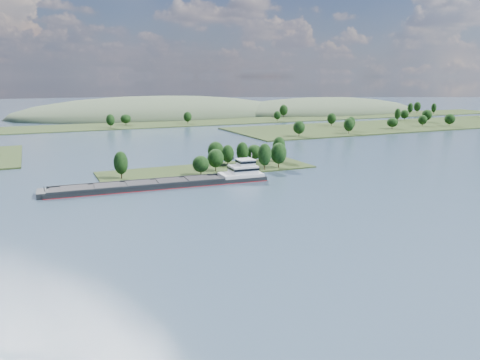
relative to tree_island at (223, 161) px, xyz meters
name	(u,v)px	position (x,y,z in m)	size (l,w,h in m)	color
ground	(267,201)	(-7.30, -59.42, -3.85)	(1800.00, 1800.00, 0.00)	#324356
tree_island	(223,161)	(0.00, 0.00, 0.00)	(100.00, 31.99, 13.99)	#233216
right_bank	(405,125)	(224.34, 119.96, -2.79)	(320.00, 90.00, 14.42)	#233216
back_shoreline	(129,125)	(-0.57, 220.33, -3.17)	(900.00, 60.00, 15.45)	#233216
hill_east	(323,112)	(252.70, 290.58, -3.85)	(260.00, 140.00, 36.00)	#3D4D35
hill_west	(159,115)	(52.70, 320.58, -3.85)	(320.00, 160.00, 44.00)	#3D4D35
cargo_barge	(175,182)	(-30.39, -23.26, -2.32)	(90.14, 15.91, 12.13)	black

